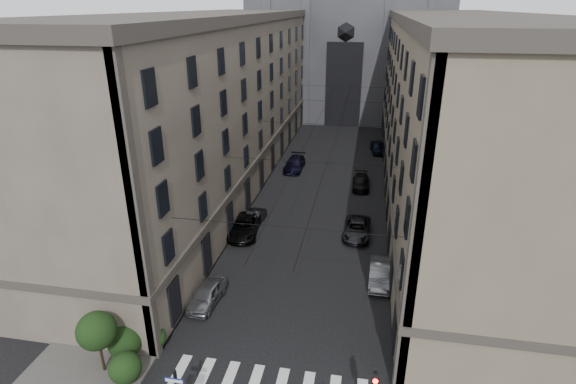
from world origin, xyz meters
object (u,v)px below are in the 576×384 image
Objects in this scene: car_left_far at (295,164)px; car_right_near at (380,274)px; car_left_near at (207,295)px; car_right_far at (378,147)px; gothic_tower at (350,15)px; car_right_midnear at (357,229)px; car_left_midnear at (253,218)px; car_left_midfar at (244,227)px; car_right_midfar at (361,182)px.

car_left_far reaches higher than car_right_near.
car_right_far reaches higher than car_left_near.
car_right_far is (6.20, -25.24, -16.99)m from gothic_tower.
gothic_tower reaches higher than car_right_midnear.
car_right_midnear is 1.08× the size of car_right_far.
car_right_midnear is (10.03, 12.07, -0.01)m from car_left_near.
car_left_midnear is 2.10m from car_left_midfar.
car_left_near is 0.83× the size of car_right_midnear.
car_left_midnear is 0.83× the size of car_right_midfar.
car_left_near is at bearing -128.03° from car_right_midnear.
car_left_near is 0.76× the size of car_left_midfar.
car_left_near is 1.09× the size of car_left_midnear.
car_right_midfar is 0.99× the size of car_right_far.
car_right_far is at bearing 72.37° from car_left_midnear.
car_left_far reaches higher than car_left_near.
car_right_midnear is (10.25, 1.53, -0.06)m from car_left_midfar.
gothic_tower is at bearing 94.97° from car_right_midfar.
car_left_midnear is 0.88× the size of car_right_near.
car_left_midfar is at bearing -92.65° from car_left_midnear.
gothic_tower is 13.10× the size of car_right_near.
car_left_midnear is (-5.69, -50.62, -17.16)m from gothic_tower.
car_left_midfar is (-0.37, -2.06, 0.13)m from car_left_midnear.
car_right_near is 19.19m from car_right_midfar.
car_left_midfar reaches higher than car_right_midfar.
car_right_near is at bearing -25.54° from car_left_midnear.
car_left_near is 12.99m from car_right_near.
car_right_near is at bearing -97.92° from car_right_far.
car_left_far is at bearing -97.23° from gothic_tower.
car_left_far is at bearing 91.87° from car_left_near.
car_right_near is 0.93× the size of car_right_far.
car_right_midfar is at bearing -83.89° from gothic_tower.
gothic_tower is 10.58× the size of car_left_far.
gothic_tower reaches higher than car_left_near.
car_right_near is (11.89, -7.72, 0.09)m from car_left_midnear.
car_left_midnear is at bearing 94.10° from car_left_near.
car_left_midfar is (-0.22, 10.54, 0.05)m from car_left_near.
car_right_midfar is at bearing 46.99° from car_left_midfar.
car_left_midfar is 1.26× the size of car_right_near.
gothic_tower reaches higher than car_right_far.
car_right_near is 33.10m from car_right_far.
car_right_midnear is at bearing 55.04° from car_left_near.
car_right_midfar is (9.89, 11.37, 0.04)m from car_left_midnear.
car_left_far is at bearing 118.98° from car_right_midnear.
car_left_midnear is 9.90m from car_right_midnear.
car_left_midnear is at bearing -93.45° from car_left_far.
gothic_tower is 12.35× the size of car_right_midfar.
car_left_far is (1.46, 28.71, 0.07)m from car_left_near.
car_right_near is (6.20, -58.34, -17.07)m from gothic_tower.
car_right_near is at bearing 26.85° from car_left_near.
car_left_midnear is 0.71× the size of car_left_far.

